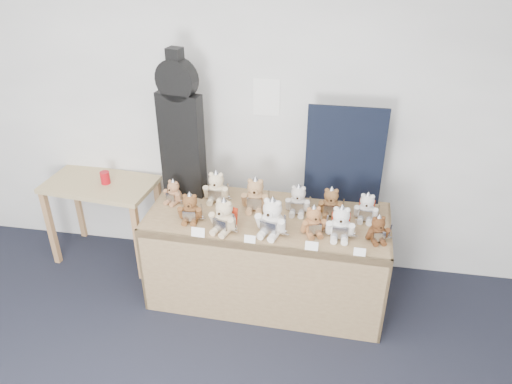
% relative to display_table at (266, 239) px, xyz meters
% --- Properties ---
extents(room_shell, '(6.00, 6.00, 6.00)m').
position_rel_display_table_xyz_m(room_shell, '(-0.10, 0.61, 0.91)').
color(room_shell, white).
rests_on(room_shell, floor).
extents(display_table, '(1.86, 0.82, 0.77)m').
position_rel_display_table_xyz_m(display_table, '(0.00, 0.00, 0.00)').
color(display_table, brown).
rests_on(display_table, floor).
extents(side_table, '(0.97, 0.60, 0.77)m').
position_rel_display_table_xyz_m(side_table, '(-1.49, 0.35, 0.04)').
color(side_table, '#927E4E').
rests_on(side_table, floor).
extents(guitar_case, '(0.37, 0.18, 1.18)m').
position_rel_display_table_xyz_m(guitar_case, '(-0.72, 0.33, 0.74)').
color(guitar_case, black).
rests_on(guitar_case, display_table).
extents(navy_board, '(0.59, 0.02, 0.79)m').
position_rel_display_table_xyz_m(navy_board, '(0.54, 0.41, 0.56)').
color(navy_board, black).
rests_on(navy_board, display_table).
extents(red_cup, '(0.08, 0.08, 0.11)m').
position_rel_display_table_xyz_m(red_cup, '(-1.43, 0.35, 0.22)').
color(red_cup, '#AE0B15').
rests_on(red_cup, side_table).
extents(teddy_front_far_left, '(0.21, 0.17, 0.25)m').
position_rel_display_table_xyz_m(teddy_front_far_left, '(-0.56, -0.08, 0.27)').
color(teddy_front_far_left, brown).
rests_on(teddy_front_far_left, display_table).
extents(teddy_front_left, '(0.23, 0.22, 0.29)m').
position_rel_display_table_xyz_m(teddy_front_left, '(-0.28, -0.16, 0.28)').
color(teddy_front_left, beige).
rests_on(teddy_front_left, display_table).
extents(teddy_front_centre, '(0.26, 0.24, 0.32)m').
position_rel_display_table_xyz_m(teddy_front_centre, '(0.06, -0.14, 0.29)').
color(teddy_front_centre, white).
rests_on(teddy_front_centre, display_table).
extents(teddy_front_right, '(0.21, 0.19, 0.25)m').
position_rel_display_table_xyz_m(teddy_front_right, '(0.35, -0.09, 0.26)').
color(teddy_front_right, '#A46A3E').
rests_on(teddy_front_right, display_table).
extents(teddy_front_far_right, '(0.23, 0.19, 0.28)m').
position_rel_display_table_xyz_m(teddy_front_far_right, '(0.55, -0.11, 0.28)').
color(teddy_front_far_right, white).
rests_on(teddy_front_far_right, display_table).
extents(teddy_front_end, '(0.19, 0.17, 0.22)m').
position_rel_display_table_xyz_m(teddy_front_end, '(0.80, -0.11, 0.25)').
color(teddy_front_end, '#57341D').
rests_on(teddy_front_end, display_table).
extents(teddy_back_left, '(0.23, 0.18, 0.28)m').
position_rel_display_table_xyz_m(teddy_back_left, '(-0.44, 0.24, 0.28)').
color(teddy_back_left, beige).
rests_on(teddy_back_left, display_table).
extents(teddy_back_centre_left, '(0.24, 0.19, 0.30)m').
position_rel_display_table_xyz_m(teddy_back_centre_left, '(-0.11, 0.17, 0.28)').
color(teddy_back_centre_left, tan).
rests_on(teddy_back_centre_left, display_table).
extents(teddy_back_centre_right, '(0.21, 0.17, 0.26)m').
position_rel_display_table_xyz_m(teddy_back_centre_right, '(0.22, 0.17, 0.27)').
color(teddy_back_centre_right, beige).
rests_on(teddy_back_centre_right, display_table).
extents(teddy_back_right, '(0.21, 0.17, 0.25)m').
position_rel_display_table_xyz_m(teddy_back_right, '(0.47, 0.18, 0.27)').
color(teddy_back_right, brown).
rests_on(teddy_back_right, display_table).
extents(teddy_back_end, '(0.20, 0.18, 0.25)m').
position_rel_display_table_xyz_m(teddy_back_end, '(0.73, 0.16, 0.26)').
color(teddy_back_end, silver).
rests_on(teddy_back_end, display_table).
extents(teddy_back_far_left, '(0.17, 0.17, 0.22)m').
position_rel_display_table_xyz_m(teddy_back_far_left, '(-0.76, 0.16, 0.25)').
color(teddy_back_far_left, '#A6724D').
rests_on(teddy_back_far_left, display_table).
extents(entry_card_a, '(0.10, 0.02, 0.07)m').
position_rel_display_table_xyz_m(entry_card_a, '(-0.45, -0.28, 0.20)').
color(entry_card_a, white).
rests_on(entry_card_a, display_table).
extents(entry_card_b, '(0.08, 0.02, 0.06)m').
position_rel_display_table_xyz_m(entry_card_b, '(-0.07, -0.29, 0.20)').
color(entry_card_b, white).
rests_on(entry_card_b, display_table).
extents(entry_card_c, '(0.09, 0.02, 0.06)m').
position_rel_display_table_xyz_m(entry_card_c, '(0.36, -0.30, 0.20)').
color(entry_card_c, white).
rests_on(entry_card_c, display_table).
extents(entry_card_d, '(0.08, 0.02, 0.06)m').
position_rel_display_table_xyz_m(entry_card_d, '(0.68, -0.31, 0.20)').
color(entry_card_d, white).
rests_on(entry_card_d, display_table).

